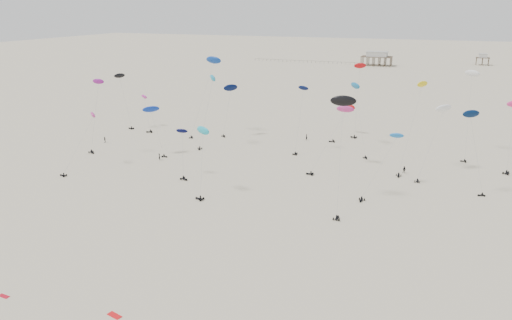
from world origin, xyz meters
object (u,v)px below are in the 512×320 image
at_px(pavilion_main, 377,59).
at_px(rig_4, 230,94).
at_px(pavilion_small, 483,60).
at_px(spectator_0, 160,160).
at_px(rig_0, 210,91).
at_px(rig_9, 358,90).

height_order(pavilion_main, rig_4, rig_4).
height_order(pavilion_small, spectator_0, pavilion_small).
height_order(rig_0, rig_9, rig_9).
bearing_deg(rig_0, pavilion_small, -125.18).
relative_size(pavilion_small, rig_9, 0.38).
bearing_deg(rig_9, rig_0, 136.65).
xyz_separation_m(pavilion_main, rig_4, (-15.94, -218.34, 9.35)).
relative_size(pavilion_small, spectator_0, 4.03).
bearing_deg(pavilion_small, rig_9, -101.25).
distance_m(pavilion_main, pavilion_small, 76.16).
relative_size(pavilion_main, rig_0, 0.98).
relative_size(pavilion_small, rig_0, 0.42).
height_order(pavilion_main, spectator_0, pavilion_main).
height_order(rig_4, spectator_0, rig_4).
relative_size(rig_4, spectator_0, 7.52).
distance_m(rig_0, spectator_0, 26.27).
relative_size(pavilion_small, rig_4, 0.54).
bearing_deg(pavilion_small, rig_0, -108.32).
bearing_deg(spectator_0, rig_4, -44.62).
bearing_deg(spectator_0, rig_0, -50.67).
bearing_deg(rig_4, rig_0, 45.14).
height_order(pavilion_main, rig_9, rig_9).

